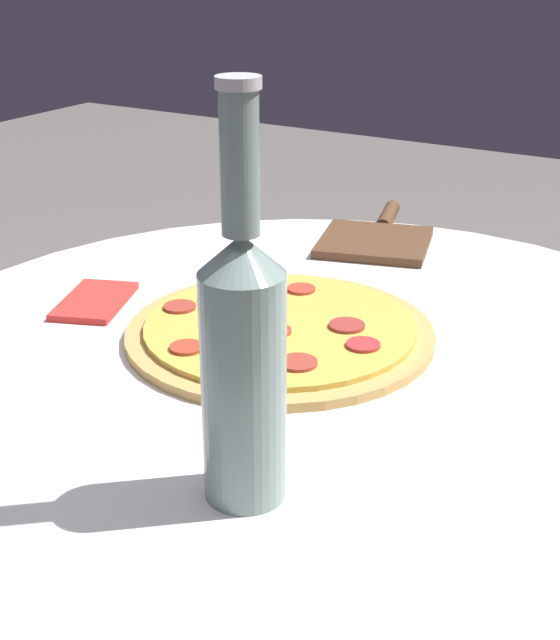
# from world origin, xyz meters

# --- Properties ---
(table) EXTENTS (0.93, 0.93, 0.71)m
(table) POSITION_xyz_m (0.00, 0.00, 0.53)
(table) COLOR white
(table) RESTS_ON ground_plane
(pizza) EXTENTS (0.33, 0.33, 0.02)m
(pizza) POSITION_xyz_m (-0.02, -0.06, 0.72)
(pizza) COLOR tan
(pizza) RESTS_ON table
(beer_bottle) EXTENTS (0.06, 0.06, 0.31)m
(beer_bottle) POSITION_xyz_m (0.24, 0.07, 0.83)
(beer_bottle) COLOR gray
(beer_bottle) RESTS_ON table
(pizza_paddle) EXTENTS (0.26, 0.18, 0.02)m
(pizza_paddle) POSITION_xyz_m (-0.35, -0.10, 0.71)
(pizza_paddle) COLOR brown
(pizza_paddle) RESTS_ON table
(napkin) EXTENTS (0.13, 0.11, 0.01)m
(napkin) POSITION_xyz_m (0.02, -0.29, 0.71)
(napkin) COLOR red
(napkin) RESTS_ON table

